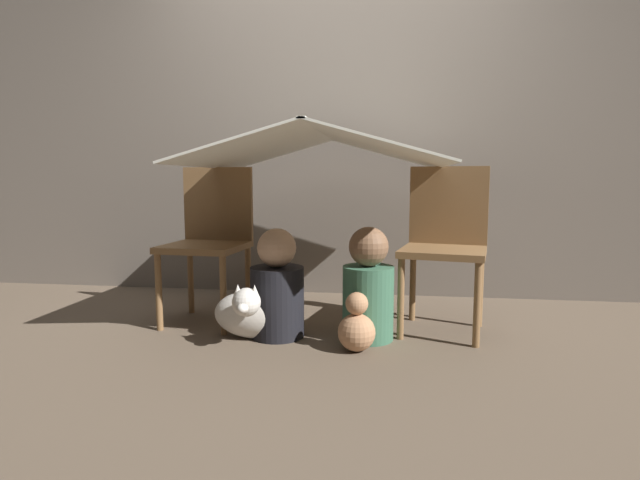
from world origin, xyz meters
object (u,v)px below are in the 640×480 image
object	(u,v)px
chair_right	(445,239)
person_second	(368,290)
chair_left	(210,235)
person_front	(277,290)
dog	(255,313)

from	to	relation	value
chair_right	person_second	bearing A→B (deg)	-136.89
person_second	chair_left	bearing A→B (deg)	165.02
person_front	person_second	bearing A→B (deg)	2.12
chair_left	dog	size ratio (longest dim) A/B	2.03
chair_right	chair_left	bearing A→B (deg)	-168.37
chair_left	chair_right	bearing A→B (deg)	4.05
chair_left	person_second	xyz separation A→B (m)	(0.94, -0.25, -0.24)
chair_right	person_second	xyz separation A→B (m)	(-0.41, -0.25, -0.24)
chair_left	chair_right	distance (m)	1.35
person_front	person_second	distance (m)	0.48
dog	person_second	bearing A→B (deg)	8.67
chair_right	dog	size ratio (longest dim) A/B	2.03
chair_right	dog	xyz separation A→B (m)	(-0.99, -0.34, -0.36)
person_front	dog	size ratio (longest dim) A/B	1.30
person_front	person_second	size ratio (longest dim) A/B	0.98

